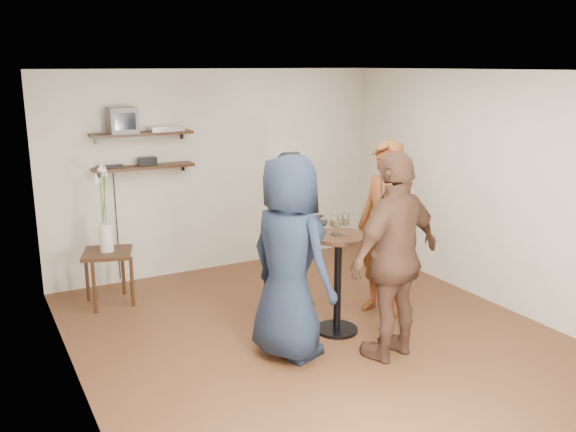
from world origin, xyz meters
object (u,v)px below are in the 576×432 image
at_px(side_table, 108,260).
at_px(person_plaid, 385,230).
at_px(crt_monitor, 122,120).
at_px(drinks_table, 338,270).
at_px(radio, 147,161).
at_px(person_brown, 395,257).
at_px(dvd_deck, 166,129).
at_px(person_dark, 295,233).
at_px(person_navy, 289,258).

relative_size(side_table, person_plaid, 0.34).
bearing_deg(crt_monitor, drinks_table, -58.00).
bearing_deg(side_table, crt_monitor, 53.30).
distance_m(crt_monitor, radio, 0.57).
bearing_deg(side_table, person_brown, -51.41).
bearing_deg(person_brown, crt_monitor, -75.25).
bearing_deg(radio, crt_monitor, 180.00).
height_order(side_table, person_plaid, person_plaid).
xyz_separation_m(crt_monitor, person_plaid, (2.17, -2.22, -1.07)).
bearing_deg(person_plaid, side_table, -136.59).
distance_m(dvd_deck, person_dark, 2.14).
bearing_deg(person_plaid, crt_monitor, -148.49).
height_order(crt_monitor, radio, crt_monitor).
relative_size(crt_monitor, person_brown, 0.17).
bearing_deg(person_dark, radio, 114.38).
bearing_deg(radio, drinks_table, -62.91).
height_order(crt_monitor, person_dark, crt_monitor).
bearing_deg(person_dark, dvd_deck, 108.00).
bearing_deg(dvd_deck, person_navy, -83.55).
xyz_separation_m(drinks_table, person_brown, (0.17, -0.69, 0.31)).
height_order(side_table, person_brown, person_brown).
xyz_separation_m(dvd_deck, person_brown, (1.13, -3.06, -0.93)).
distance_m(crt_monitor, person_navy, 2.92).
height_order(dvd_deck, side_table, dvd_deck).
distance_m(radio, person_navy, 2.71).
bearing_deg(dvd_deck, person_brown, -69.74).
bearing_deg(person_brown, person_dark, -92.30).
relative_size(dvd_deck, person_dark, 0.23).
bearing_deg(person_plaid, radio, -152.27).
relative_size(side_table, drinks_table, 0.64).
bearing_deg(person_brown, drinks_table, -90.00).
distance_m(side_table, person_brown, 3.29).
relative_size(crt_monitor, person_dark, 0.18).
xyz_separation_m(dvd_deck, person_plaid, (1.65, -2.22, -0.95)).
bearing_deg(person_dark, side_table, 137.49).
xyz_separation_m(person_plaid, person_dark, (-0.80, 0.54, -0.06)).
xyz_separation_m(drinks_table, person_navy, (-0.67, -0.22, 0.29)).
bearing_deg(drinks_table, person_navy, -162.08).
height_order(person_plaid, person_dark, person_plaid).
xyz_separation_m(dvd_deck, radio, (-0.25, 0.00, -0.38)).
xyz_separation_m(radio, person_navy, (0.54, -2.59, -0.57)).
bearing_deg(drinks_table, person_dark, 98.98).
distance_m(person_plaid, person_dark, 0.96).
bearing_deg(crt_monitor, dvd_deck, 0.00).
bearing_deg(person_plaid, person_navy, -87.49).
relative_size(radio, person_dark, 0.12).
height_order(dvd_deck, person_navy, dvd_deck).
bearing_deg(person_navy, crt_monitor, -0.51).
distance_m(radio, person_brown, 3.40).
height_order(person_plaid, person_navy, person_navy).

